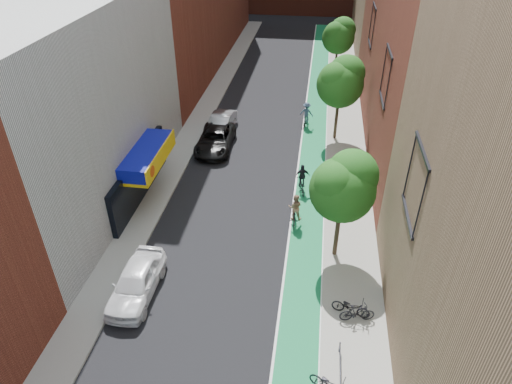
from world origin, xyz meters
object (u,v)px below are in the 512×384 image
at_px(parked_car_black, 215,140).
at_px(cyclist_lane_near, 295,212).
at_px(parked_car_white, 136,282).
at_px(parked_car_silver, 221,124).
at_px(cyclist_lane_mid, 302,182).
at_px(cyclist_lane_far, 306,116).

relative_size(parked_car_black, cyclist_lane_near, 2.66).
xyz_separation_m(parked_car_white, parked_car_silver, (0.48, 18.06, -0.03)).
bearing_deg(parked_car_white, cyclist_lane_near, 42.79).
relative_size(parked_car_black, cyclist_lane_mid, 2.74).
distance_m(parked_car_white, cyclist_lane_mid, 12.81).
height_order(parked_car_black, cyclist_lane_mid, cyclist_lane_mid).
distance_m(parked_car_white, parked_car_black, 15.41).
bearing_deg(cyclist_lane_mid, cyclist_lane_near, 73.34).
relative_size(parked_car_white, cyclist_lane_mid, 2.36).
relative_size(cyclist_lane_near, cyclist_lane_mid, 1.03).
distance_m(parked_car_black, parked_car_silver, 2.66).
relative_size(parked_car_white, parked_car_silver, 1.01).
distance_m(parked_car_black, cyclist_lane_near, 10.95).
distance_m(parked_car_white, cyclist_lane_near, 9.97).
distance_m(cyclist_lane_near, cyclist_lane_far, 13.61).
distance_m(parked_car_white, cyclist_lane_far, 21.64).
relative_size(parked_car_white, cyclist_lane_far, 2.25).
xyz_separation_m(parked_car_silver, cyclist_lane_mid, (7.08, -7.71, -0.01)).
bearing_deg(parked_car_black, parked_car_white, -93.52).
relative_size(parked_car_black, parked_car_silver, 1.17).
height_order(parked_car_black, cyclist_lane_far, cyclist_lane_far).
relative_size(parked_car_white, cyclist_lane_near, 2.29).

